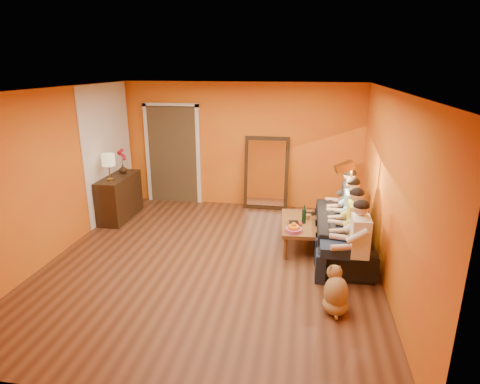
% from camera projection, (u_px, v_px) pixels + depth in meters
% --- Properties ---
extents(room_shell, '(5.00, 5.50, 2.60)m').
position_uv_depth(room_shell, '(216.00, 175.00, 6.18)').
color(room_shell, brown).
rests_on(room_shell, ground).
extents(white_accent, '(0.02, 1.90, 2.58)m').
position_uv_depth(white_accent, '(109.00, 151.00, 7.87)').
color(white_accent, white).
rests_on(white_accent, wall_left).
extents(doorway_recess, '(1.06, 0.30, 2.10)m').
position_uv_depth(doorway_recess, '(175.00, 154.00, 8.81)').
color(doorway_recess, '#3F2D19').
rests_on(doorway_recess, floor).
extents(door_jamb_left, '(0.08, 0.06, 2.20)m').
position_uv_depth(door_jamb_left, '(148.00, 154.00, 8.78)').
color(door_jamb_left, white).
rests_on(door_jamb_left, wall_back).
extents(door_jamb_right, '(0.08, 0.06, 2.20)m').
position_uv_depth(door_jamb_right, '(198.00, 156.00, 8.60)').
color(door_jamb_right, white).
rests_on(door_jamb_right, wall_back).
extents(door_header, '(1.22, 0.06, 0.08)m').
position_uv_depth(door_header, '(170.00, 105.00, 8.37)').
color(door_header, white).
rests_on(door_header, wall_back).
extents(mirror_frame, '(0.92, 0.27, 1.51)m').
position_uv_depth(mirror_frame, '(266.00, 173.00, 8.38)').
color(mirror_frame, black).
rests_on(mirror_frame, floor).
extents(mirror_glass, '(0.78, 0.21, 1.35)m').
position_uv_depth(mirror_glass, '(266.00, 173.00, 8.35)').
color(mirror_glass, white).
rests_on(mirror_glass, mirror_frame).
extents(sideboard, '(0.44, 1.18, 0.85)m').
position_uv_depth(sideboard, '(120.00, 197.00, 7.91)').
color(sideboard, black).
rests_on(sideboard, floor).
extents(table_lamp, '(0.24, 0.24, 0.51)m').
position_uv_depth(table_lamp, '(109.00, 167.00, 7.42)').
color(table_lamp, beige).
rests_on(table_lamp, sideboard).
extents(sofa, '(2.13, 0.83, 0.62)m').
position_uv_depth(sofa, '(342.00, 233.00, 6.51)').
color(sofa, black).
rests_on(sofa, floor).
extents(coffee_table, '(0.70, 1.26, 0.42)m').
position_uv_depth(coffee_table, '(300.00, 233.00, 6.75)').
color(coffee_table, brown).
rests_on(coffee_table, floor).
extents(floor_lamp, '(0.35, 0.30, 1.44)m').
position_uv_depth(floor_lamp, '(349.00, 207.00, 6.50)').
color(floor_lamp, '#B07D33').
rests_on(floor_lamp, floor).
extents(dog, '(0.41, 0.55, 0.58)m').
position_uv_depth(dog, '(336.00, 289.00, 4.92)').
color(dog, olive).
rests_on(dog, floor).
extents(person_far_left, '(0.70, 0.44, 1.22)m').
position_uv_depth(person_far_left, '(359.00, 243.00, 5.46)').
color(person_far_left, silver).
rests_on(person_far_left, sofa).
extents(person_mid_left, '(0.70, 0.44, 1.22)m').
position_uv_depth(person_mid_left, '(355.00, 227.00, 5.97)').
color(person_mid_left, '#CBCB43').
rests_on(person_mid_left, sofa).
extents(person_mid_right, '(0.70, 0.44, 1.22)m').
position_uv_depth(person_mid_right, '(352.00, 214.00, 6.49)').
color(person_mid_right, '#80ACC5').
rests_on(person_mid_right, sofa).
extents(person_far_right, '(0.70, 0.44, 1.22)m').
position_uv_depth(person_far_right, '(349.00, 203.00, 7.01)').
color(person_far_right, '#302F34').
rests_on(person_far_right, sofa).
extents(fruit_bowl, '(0.26, 0.26, 0.16)m').
position_uv_depth(fruit_bowl, '(294.00, 227.00, 6.26)').
color(fruit_bowl, '#D14981').
rests_on(fruit_bowl, coffee_table).
extents(wine_bottle, '(0.07, 0.07, 0.31)m').
position_uv_depth(wine_bottle, '(304.00, 214.00, 6.59)').
color(wine_bottle, black).
rests_on(wine_bottle, coffee_table).
extents(tumbler, '(0.12, 0.12, 0.09)m').
position_uv_depth(tumbler, '(308.00, 217.00, 6.77)').
color(tumbler, '#B27F3F').
rests_on(tumbler, coffee_table).
extents(laptop, '(0.33, 0.24, 0.02)m').
position_uv_depth(laptop, '(312.00, 214.00, 6.99)').
color(laptop, black).
rests_on(laptop, coffee_table).
extents(book_lower, '(0.20, 0.26, 0.02)m').
position_uv_depth(book_lower, '(289.00, 225.00, 6.53)').
color(book_lower, black).
rests_on(book_lower, coffee_table).
extents(book_mid, '(0.24, 0.28, 0.02)m').
position_uv_depth(book_mid, '(290.00, 224.00, 6.53)').
color(book_mid, '#B41423').
rests_on(book_mid, book_lower).
extents(book_upper, '(0.18, 0.23, 0.02)m').
position_uv_depth(book_upper, '(289.00, 223.00, 6.51)').
color(book_upper, black).
rests_on(book_upper, book_mid).
extents(vase, '(0.16, 0.16, 0.17)m').
position_uv_depth(vase, '(123.00, 169.00, 7.99)').
color(vase, black).
rests_on(vase, sideboard).
extents(flowers, '(0.17, 0.17, 0.51)m').
position_uv_depth(flowers, '(122.00, 155.00, 7.90)').
color(flowers, '#B41423').
rests_on(flowers, vase).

